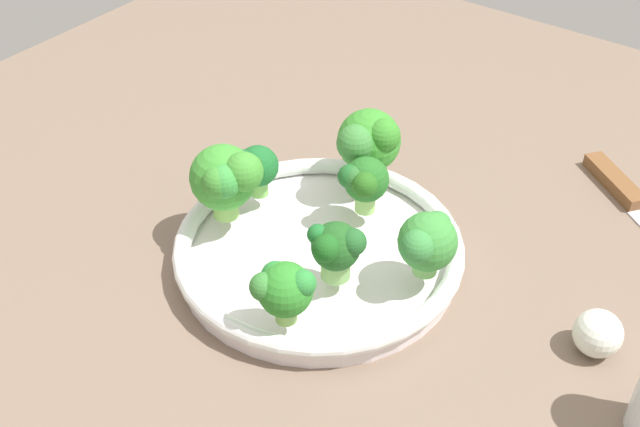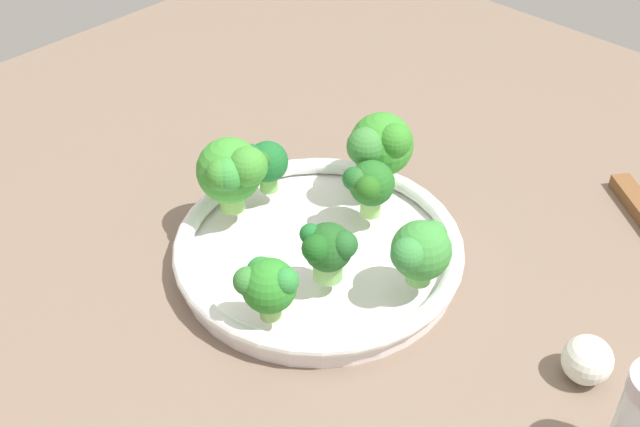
# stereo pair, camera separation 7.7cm
# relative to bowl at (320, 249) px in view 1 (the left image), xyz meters

# --- Properties ---
(ground_plane) EXTENTS (1.30, 1.30, 0.03)m
(ground_plane) POSITION_rel_bowl_xyz_m (-0.03, 0.00, -0.03)
(ground_plane) COLOR #776252
(bowl) EXTENTS (0.29, 0.29, 0.03)m
(bowl) POSITION_rel_bowl_xyz_m (0.00, 0.00, 0.00)
(bowl) COLOR white
(bowl) RESTS_ON ground_plane
(broccoli_floret_0) EXTENTS (0.06, 0.06, 0.06)m
(broccoli_floret_0) POSITION_rel_bowl_xyz_m (-0.11, -0.02, 0.05)
(broccoli_floret_0) COLOR #76BB5F
(broccoli_floret_0) RESTS_ON bowl
(broccoli_floret_1) EXTENTS (0.05, 0.05, 0.06)m
(broccoli_floret_1) POSITION_rel_bowl_xyz_m (-0.01, -0.06, 0.05)
(broccoli_floret_1) COLOR #95CD68
(broccoli_floret_1) RESTS_ON bowl
(broccoli_floret_2) EXTENTS (0.05, 0.05, 0.06)m
(broccoli_floret_2) POSITION_rel_bowl_xyz_m (-0.05, 0.04, 0.05)
(broccoli_floret_2) COLOR #83BD65
(broccoli_floret_2) RESTS_ON bowl
(broccoli_floret_3) EXTENTS (0.04, 0.05, 0.06)m
(broccoli_floret_3) POSITION_rel_bowl_xyz_m (0.09, -0.02, 0.05)
(broccoli_floret_3) COLOR #7CC258
(broccoli_floret_3) RESTS_ON bowl
(broccoli_floret_4) EXTENTS (0.06, 0.05, 0.06)m
(broccoli_floret_4) POSITION_rel_bowl_xyz_m (-0.04, 0.11, 0.05)
(broccoli_floret_4) COLOR #87B759
(broccoli_floret_4) RESTS_ON bowl
(broccoli_floret_5) EXTENTS (0.07, 0.08, 0.08)m
(broccoli_floret_5) POSITION_rel_bowl_xyz_m (0.02, -0.11, 0.06)
(broccoli_floret_5) COLOR #7FB353
(broccoli_floret_5) RESTS_ON bowl
(broccoli_floret_6) EXTENTS (0.08, 0.07, 0.08)m
(broccoli_floret_6) POSITION_rel_bowl_xyz_m (0.09, 0.03, 0.07)
(broccoli_floret_6) COLOR #80BB54
(broccoli_floret_6) RESTS_ON bowl
(knife) EXTENTS (0.23, 0.18, 0.01)m
(knife) POSITION_rel_bowl_xyz_m (-0.23, -0.27, -0.01)
(knife) COLOR silver
(knife) RESTS_ON ground_plane
(garlic_bulb) EXTENTS (0.04, 0.04, 0.04)m
(garlic_bulb) POSITION_rel_bowl_xyz_m (-0.27, -0.05, 0.01)
(garlic_bulb) COLOR white
(garlic_bulb) RESTS_ON ground_plane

